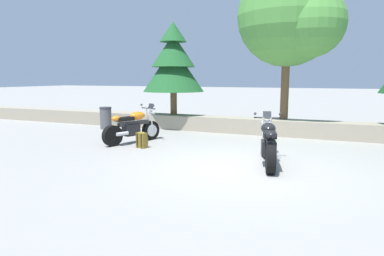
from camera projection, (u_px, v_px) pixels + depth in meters
ground_plane at (237, 168)px, 7.55m from camera, size 120.00×120.00×0.00m
stone_wall at (271, 127)px, 11.90m from camera, size 36.00×0.80×0.55m
motorcycle_orange_near_left at (133, 127)px, 10.40m from camera, size 1.02×1.97×1.18m
motorcycle_black_centre at (268, 144)px, 7.75m from camera, size 0.84×2.04×1.18m
rider_backpack at (142, 139)px, 9.67m from camera, size 0.34×0.31×0.47m
pine_tree_far_left at (173, 63)px, 13.11m from camera, size 2.38×2.38×3.58m
leafy_tree_mid_left at (292, 18)px, 11.25m from camera, size 3.57×3.40×5.22m
trash_bin at (106, 118)px, 13.21m from camera, size 0.46×0.46×0.86m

